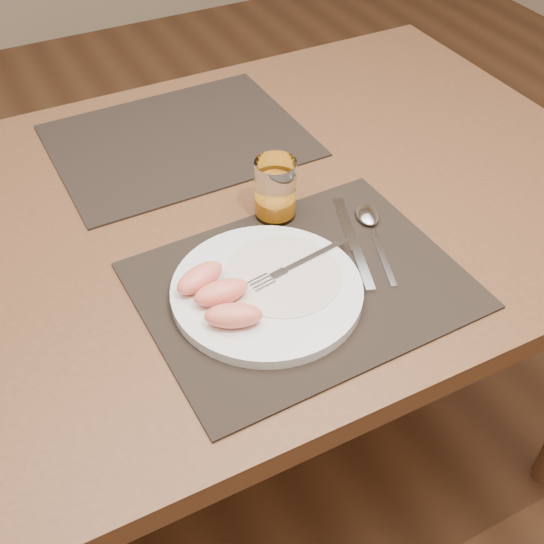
{
  "coord_description": "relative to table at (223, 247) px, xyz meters",
  "views": [
    {
      "loc": [
        -0.33,
        -0.82,
        1.43
      ],
      "look_at": [
        -0.01,
        -0.19,
        0.77
      ],
      "focal_mm": 45.0,
      "sensor_mm": 36.0,
      "label": 1
    }
  ],
  "objects": [
    {
      "name": "grapefruit_wedges",
      "position": [
        -0.1,
        -0.21,
        0.12
      ],
      "size": [
        0.1,
        0.15,
        0.03
      ],
      "color": "#FF8168",
      "rests_on": "plate"
    },
    {
      "name": "plate",
      "position": [
        -0.03,
        -0.22,
        0.1
      ],
      "size": [
        0.27,
        0.27,
        0.02
      ],
      "primitive_type": "cylinder",
      "color": "white",
      "rests_on": "placemat_near"
    },
    {
      "name": "juice_glass",
      "position": [
        0.07,
        -0.06,
        0.13
      ],
      "size": [
        0.07,
        0.07,
        0.1
      ],
      "color": "white",
      "rests_on": "placemat_near"
    },
    {
      "name": "placemat_far",
      "position": [
        0.01,
        0.22,
        0.09
      ],
      "size": [
        0.46,
        0.36,
        0.0
      ],
      "primitive_type": "cube",
      "rotation": [
        0.0,
        0.0,
        0.01
      ],
      "color": "black",
      "rests_on": "table"
    },
    {
      "name": "ground",
      "position": [
        0.0,
        0.0,
        -0.67
      ],
      "size": [
        5.0,
        5.0,
        0.0
      ],
      "primitive_type": "plane",
      "color": "#55321D",
      "rests_on": "ground"
    },
    {
      "name": "knife",
      "position": [
        0.14,
        -0.19,
        0.09
      ],
      "size": [
        0.09,
        0.21,
        0.01
      ],
      "color": "silver",
      "rests_on": "placemat_near"
    },
    {
      "name": "spoon",
      "position": [
        0.19,
        -0.15,
        0.09
      ],
      "size": [
        0.08,
        0.19,
        0.01
      ],
      "color": "silver",
      "rests_on": "placemat_near"
    },
    {
      "name": "placemat_near",
      "position": [
        0.03,
        -0.22,
        0.09
      ],
      "size": [
        0.46,
        0.36,
        0.0
      ],
      "primitive_type": "cube",
      "rotation": [
        0.0,
        0.0,
        0.03
      ],
      "color": "black",
      "rests_on": "table"
    },
    {
      "name": "fork",
      "position": [
        0.02,
        -0.2,
        0.11
      ],
      "size": [
        0.17,
        0.04,
        0.0
      ],
      "color": "silver",
      "rests_on": "plate"
    },
    {
      "name": "plate_dressing",
      "position": [
        0.0,
        -0.21,
        0.1
      ],
      "size": [
        0.17,
        0.17,
        0.0
      ],
      "color": "white",
      "rests_on": "plate"
    },
    {
      "name": "table",
      "position": [
        0.0,
        0.0,
        0.0
      ],
      "size": [
        1.4,
        0.9,
        0.75
      ],
      "color": "brown",
      "rests_on": "ground"
    }
  ]
}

